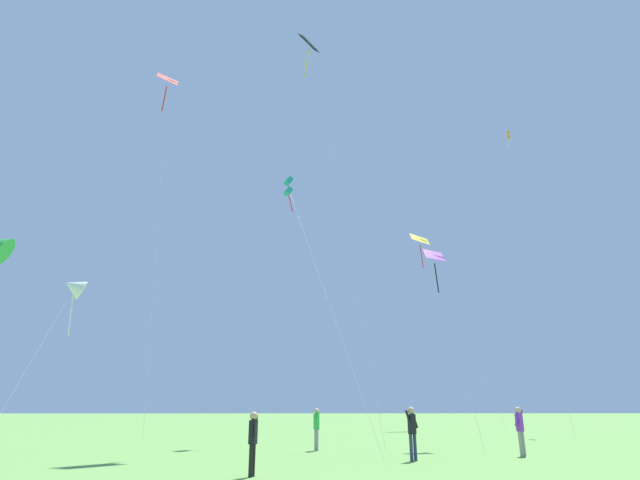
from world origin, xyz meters
TOP-DOWN VIEW (x-y plane):
  - kite_teal_box at (-1.17, 24.49)m, footprint 4.32×11.61m
  - kite_yellow_diamond at (12.27, 43.37)m, footprint 4.68×9.54m
  - kite_white_distant at (-17.74, 32.36)m, footprint 2.31×9.91m
  - kite_purple_streamer at (7.01, 19.97)m, footprint 1.20×4.59m
  - kite_red_high at (-11.62, 29.70)m, footprint 3.85×7.15m
  - kite_orange_box at (20.22, 37.09)m, footprint 3.80×11.10m
  - kite_black_large at (0.14, 23.65)m, footprint 4.23×7.78m
  - person_near_tree at (3.68, 12.71)m, footprint 0.53×0.37m
  - person_in_blue_jacket at (-1.52, 8.70)m, footprint 0.24×0.52m
  - person_in_red_shirt at (0.47, 17.28)m, footprint 0.27×0.55m
  - person_with_spool at (8.25, 14.43)m, footprint 0.52×0.39m

SIDE VIEW (x-z plane):
  - person_in_blue_jacket at x=-1.52m, z-range 0.17..1.80m
  - person_in_red_shirt at x=0.47m, z-range 0.18..1.91m
  - person_near_tree at x=3.68m, z-range 0.18..1.95m
  - person_with_spool at x=8.25m, z-range 0.18..1.96m
  - kite_purple_streamer at x=7.01m, z-range 4.05..14.19m
  - kite_white_distant at x=-17.74m, z-range 4.79..16.39m
  - kite_teal_box at x=-1.17m, z-range 7.36..23.82m
  - kite_yellow_diamond at x=12.27m, z-range 8.08..27.52m
  - kite_black_large at x=0.14m, z-range 11.71..39.31m
  - kite_red_high at x=-11.62m, z-range 12.26..40.88m
  - kite_orange_box at x=20.22m, z-range 12.57..40.83m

